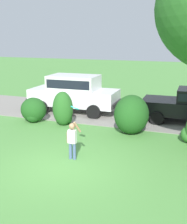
# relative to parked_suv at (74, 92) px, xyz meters

# --- Properties ---
(ground_plane) EXTENTS (80.00, 80.00, 0.00)m
(ground_plane) POSITION_rel_parked_suv_xyz_m (2.45, -6.48, -1.08)
(ground_plane) COLOR #518E42
(driveway_strip) EXTENTS (28.00, 4.40, 0.02)m
(driveway_strip) POSITION_rel_parked_suv_xyz_m (2.45, 0.22, -1.07)
(driveway_strip) COLOR gray
(driveway_strip) RESTS_ON ground
(shrub_near_tree) EXTENTS (1.21, 1.08, 1.12)m
(shrub_near_tree) POSITION_rel_parked_suv_xyz_m (-1.01, -2.35, -0.56)
(shrub_near_tree) COLOR #1E511C
(shrub_near_tree) RESTS_ON ground
(shrub_centre_left) EXTENTS (0.92, 0.94, 1.52)m
(shrub_centre_left) POSITION_rel_parked_suv_xyz_m (0.52, -2.37, -0.37)
(shrub_centre_left) COLOR #286023
(shrub_centre_left) RESTS_ON ground
(shrub_centre) EXTENTS (1.40, 1.54, 1.59)m
(shrub_centre) POSITION_rel_parked_suv_xyz_m (3.63, -2.46, -0.28)
(shrub_centre) COLOR #1E511C
(shrub_centre) RESTS_ON ground
(parked_suv) EXTENTS (4.74, 2.18, 1.92)m
(parked_suv) POSITION_rel_parked_suv_xyz_m (0.00, 0.00, 0.00)
(parked_suv) COLOR white
(parked_suv) RESTS_ON ground
(child_thrower) EXTENTS (0.46, 0.26, 1.29)m
(child_thrower) POSITION_rel_parked_suv_xyz_m (2.49, -5.75, -0.36)
(child_thrower) COLOR #4C608C
(child_thrower) RESTS_ON ground
(frisbee) EXTENTS (0.30, 0.27, 0.20)m
(frisbee) POSITION_rel_parked_suv_xyz_m (2.47, -5.47, 0.57)
(frisbee) COLOR #1EB7B2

